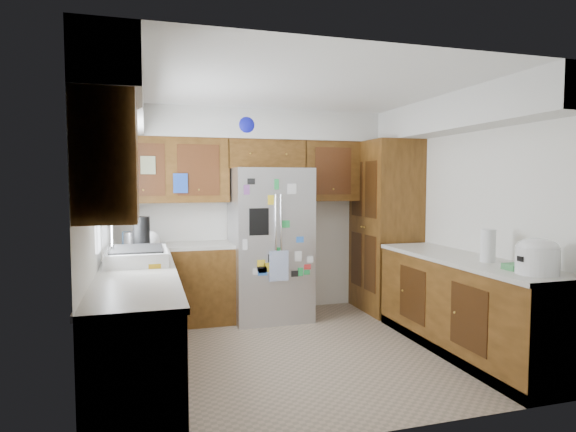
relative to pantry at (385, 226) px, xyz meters
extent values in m
plane|color=gray|center=(-1.50, -1.15, -1.07)|extent=(3.60, 3.60, 0.00)
cube|color=white|center=(-1.50, 0.45, 0.18)|extent=(3.60, 0.04, 2.50)
cube|color=white|center=(-3.30, -1.15, 0.18)|extent=(0.04, 3.20, 2.50)
cube|color=white|center=(0.30, -1.15, 0.18)|extent=(0.04, 3.20, 2.50)
cube|color=white|center=(-1.50, -2.75, 0.18)|extent=(3.60, 0.04, 2.50)
cube|color=white|center=(-1.50, -1.15, 1.43)|extent=(3.60, 3.20, 0.02)
cube|color=silver|center=(-1.50, 0.26, 1.25)|extent=(3.60, 0.38, 0.35)
cube|color=silver|center=(-3.11, -1.15, 1.25)|extent=(0.38, 3.20, 0.35)
cube|color=silver|center=(0.11, -1.15, 1.25)|extent=(0.38, 3.20, 0.35)
cube|color=#44280D|center=(-2.63, 0.28, 0.70)|extent=(1.33, 0.34, 0.75)
cube|color=#44280D|center=(-0.36, 0.28, 0.70)|extent=(1.33, 0.34, 0.75)
cube|color=#44280D|center=(-3.13, -2.30, 0.70)|extent=(0.34, 0.85, 0.75)
cube|color=white|center=(-3.29, -1.05, 0.53)|extent=(0.02, 0.90, 1.05)
cube|color=white|center=(-3.25, -1.05, 0.53)|extent=(0.01, 1.02, 1.15)
cube|color=#1E46B1|center=(-2.54, 0.09, 0.55)|extent=(0.16, 0.02, 0.22)
cube|color=#C3B995|center=(-2.88, 0.09, 0.75)|extent=(0.16, 0.02, 0.20)
cube|color=#44280D|center=(-3.00, -1.45, -0.64)|extent=(0.60, 2.60, 0.88)
cube|color=#44280D|center=(-2.33, 0.15, -0.64)|extent=(0.75, 0.60, 0.88)
cube|color=beige|center=(-3.00, -1.45, -0.17)|extent=(0.63, 2.60, 0.04)
cube|color=beige|center=(-2.33, 0.15, -0.17)|extent=(0.75, 0.60, 0.04)
cube|color=black|center=(-3.00, -1.45, -1.02)|extent=(0.60, 2.60, 0.10)
cube|color=white|center=(-2.69, -2.30, -0.61)|extent=(0.01, 0.58, 0.80)
cube|color=#44280D|center=(0.00, -1.62, -0.64)|extent=(0.60, 2.25, 0.88)
cube|color=beige|center=(0.00, -1.62, -0.17)|extent=(0.63, 2.25, 0.04)
cube|color=black|center=(0.00, -1.62, -1.02)|extent=(0.60, 2.25, 0.10)
cube|color=#44280D|center=(0.00, 0.00, 0.00)|extent=(0.60, 0.90, 2.15)
cube|color=#B0B1B6|center=(-1.50, 0.05, -0.17)|extent=(0.90, 0.75, 1.80)
cylinder|color=silver|center=(-1.53, -0.34, -0.02)|extent=(0.02, 0.02, 0.90)
cylinder|color=silver|center=(-1.47, -0.34, -0.02)|extent=(0.02, 0.02, 0.90)
cube|color=black|center=(-1.72, -0.33, 0.12)|extent=(0.22, 0.01, 0.30)
cube|color=white|center=(-1.50, -0.35, -0.38)|extent=(0.22, 0.01, 0.34)
cube|color=green|center=(-1.16, -0.33, -0.47)|extent=(0.07, 0.00, 0.05)
cube|color=black|center=(-1.81, -0.33, 0.57)|extent=(0.08, 0.00, 0.07)
cube|color=green|center=(-1.49, -0.33, -0.19)|extent=(0.07, 0.00, 0.05)
cube|color=yellow|center=(-1.58, -0.33, 0.36)|extent=(0.07, 0.00, 0.11)
cube|color=blue|center=(-1.24, -0.33, -0.09)|extent=(0.09, 0.00, 0.07)
cube|color=blue|center=(-1.68, -0.33, -0.42)|extent=(0.09, 0.00, 0.05)
cube|color=black|center=(-1.69, -0.33, -0.40)|extent=(0.11, 0.00, 0.05)
cube|color=white|center=(-1.26, -0.33, -0.28)|extent=(0.08, 0.00, 0.12)
cube|color=black|center=(-1.30, -0.33, -0.48)|extent=(0.08, 0.00, 0.07)
cube|color=green|center=(-1.41, -0.33, 0.09)|extent=(0.10, 0.00, 0.08)
cube|color=#8C4C99|center=(-1.86, -0.33, 0.48)|extent=(0.06, 0.00, 0.11)
cube|color=green|center=(-1.52, -0.33, 0.54)|extent=(0.05, 0.00, 0.12)
cube|color=yellow|center=(-1.70, -0.33, -0.34)|extent=(0.09, 0.00, 0.08)
cube|color=white|center=(-1.34, -0.33, 0.49)|extent=(0.10, 0.00, 0.12)
cube|color=red|center=(-1.15, -0.33, -0.41)|extent=(0.08, 0.00, 0.06)
cube|color=blue|center=(-1.68, -0.33, -0.44)|extent=(0.11, 0.00, 0.08)
cube|color=green|center=(-1.24, -0.33, -0.46)|extent=(0.06, 0.00, 0.10)
cube|color=black|center=(-1.58, -0.33, -0.29)|extent=(0.07, 0.00, 0.09)
cube|color=yellow|center=(-1.62, -0.33, -0.39)|extent=(0.09, 0.00, 0.10)
cube|color=white|center=(-1.88, -0.33, -0.12)|extent=(0.05, 0.00, 0.12)
cube|color=white|center=(-1.12, -0.33, -0.32)|extent=(0.07, 0.00, 0.07)
cube|color=white|center=(-1.76, -0.33, -0.43)|extent=(0.06, 0.00, 0.07)
cube|color=#44280D|center=(-1.50, 0.28, 0.90)|extent=(0.96, 0.34, 0.35)
sphere|color=#1215BE|center=(-1.77, 0.19, 1.23)|extent=(0.31, 0.31, 0.31)
cylinder|color=black|center=(-1.29, 0.23, 1.16)|extent=(0.31, 0.31, 0.18)
ellipsoid|color=#333338|center=(-1.29, 0.23, 1.25)|extent=(0.29, 0.29, 0.13)
cube|color=white|center=(-3.00, -1.05, -0.09)|extent=(0.52, 0.70, 0.12)
cube|color=black|center=(-3.00, -1.05, -0.03)|extent=(0.44, 0.60, 0.02)
cylinder|color=silver|center=(-3.20, -1.05, 0.07)|extent=(0.02, 0.02, 0.30)
cylinder|color=silver|center=(-3.14, -1.05, 0.20)|extent=(0.16, 0.02, 0.02)
cube|color=gold|center=(-2.85, -1.31, -0.13)|extent=(0.10, 0.18, 0.04)
cube|color=black|center=(-2.96, -0.59, -0.10)|extent=(0.18, 0.14, 0.10)
cylinder|color=black|center=(-2.96, -0.59, 0.09)|extent=(0.16, 0.16, 0.28)
cylinder|color=#B0B1B6|center=(-3.07, -0.28, -0.05)|extent=(0.14, 0.14, 0.20)
sphere|color=white|center=(-2.88, -0.20, -0.05)|extent=(0.20, 0.20, 0.20)
cube|color=#3F72B2|center=(-3.10, -0.03, -0.06)|extent=(0.14, 0.10, 0.18)
cube|color=#BFB28C|center=(-2.91, 0.10, -0.08)|extent=(0.10, 0.08, 0.14)
cylinder|color=white|center=(-3.05, -0.66, -0.10)|extent=(0.08, 0.08, 0.11)
cylinder|color=white|center=(0.00, -2.48, -0.05)|extent=(0.32, 0.32, 0.21)
ellipsoid|color=white|center=(0.00, -2.48, 0.06)|extent=(0.31, 0.31, 0.14)
cube|color=black|center=(-0.15, -2.48, -0.03)|extent=(0.04, 0.06, 0.04)
cylinder|color=white|center=(0.02, -1.89, -0.01)|extent=(0.13, 0.13, 0.29)
camera|label=1|loc=(-2.91, -5.49, 0.56)|focal=30.00mm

